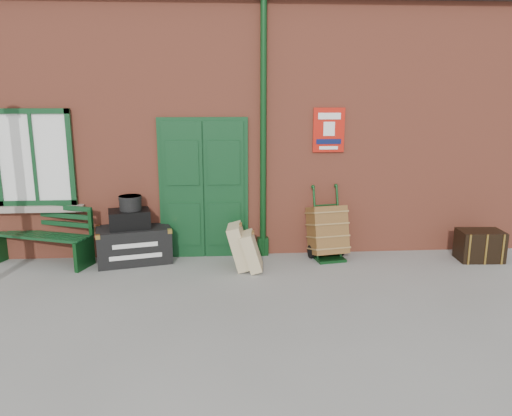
{
  "coord_description": "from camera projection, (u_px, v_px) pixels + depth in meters",
  "views": [
    {
      "loc": [
        -0.0,
        -6.42,
        2.65
      ],
      "look_at": [
        0.48,
        0.6,
        1.0
      ],
      "focal_mm": 35.0,
      "sensor_mm": 36.0,
      "label": 1
    }
  ],
  "objects": [
    {
      "name": "station_building",
      "position": [
        221.0,
        117.0,
        9.74
      ],
      "size": [
        10.3,
        4.3,
        4.36
      ],
      "color": "#AB4F37",
      "rests_on": "ground"
    },
    {
      "name": "ground",
      "position": [
        224.0,
        289.0,
        6.84
      ],
      "size": [
        80.0,
        80.0,
        0.0
      ],
      "primitive_type": "plane",
      "color": "gray",
      "rests_on": "ground"
    },
    {
      "name": "porter_trolley",
      "position": [
        327.0,
        231.0,
        8.05
      ],
      "size": [
        0.65,
        0.69,
        1.16
      ],
      "rotation": [
        0.0,
        0.0,
        0.17
      ],
      "color": "#0D3514",
      "rests_on": "ground"
    },
    {
      "name": "bench",
      "position": [
        46.0,
        233.0,
        7.83
      ],
      "size": [
        1.59,
        0.97,
        0.95
      ],
      "rotation": [
        0.0,
        0.0,
        -0.35
      ],
      "color": "#0F381A",
      "rests_on": "ground"
    },
    {
      "name": "suitcase_back",
      "position": [
        239.0,
        246.0,
        7.58
      ],
      "size": [
        0.41,
        0.52,
        0.7
      ],
      "primitive_type": "cube",
      "rotation": [
        0.0,
        -0.27,
        -0.1
      ],
      "color": "tan",
      "rests_on": "ground"
    },
    {
      "name": "hatbox",
      "position": [
        130.0,
        203.0,
        7.74
      ],
      "size": [
        0.41,
        0.41,
        0.23
      ],
      "primitive_type": "cylinder",
      "rotation": [
        0.0,
        0.0,
        0.23
      ],
      "color": "black",
      "rests_on": "strongbox"
    },
    {
      "name": "suitcase_front",
      "position": [
        252.0,
        251.0,
        7.5
      ],
      "size": [
        0.38,
        0.47,
        0.61
      ],
      "primitive_type": "cube",
      "rotation": [
        0.0,
        -0.3,
        -0.1
      ],
      "color": "tan",
      "rests_on": "ground"
    },
    {
      "name": "dark_trunk",
      "position": [
        480.0,
        245.0,
        7.98
      ],
      "size": [
        0.7,
        0.48,
        0.49
      ],
      "primitive_type": "cube",
      "rotation": [
        0.0,
        0.0,
        -0.05
      ],
      "color": "black",
      "rests_on": "ground"
    },
    {
      "name": "strongbox",
      "position": [
        129.0,
        219.0,
        7.8
      ],
      "size": [
        0.71,
        0.58,
        0.28
      ],
      "primitive_type": "cube",
      "rotation": [
        0.0,
        0.0,
        0.23
      ],
      "color": "black",
      "rests_on": "houdini_trunk"
    },
    {
      "name": "houdini_trunk",
      "position": [
        134.0,
        245.0,
        7.9
      ],
      "size": [
        1.24,
        0.86,
        0.56
      ],
      "primitive_type": "cube",
      "rotation": [
        0.0,
        0.0,
        0.23
      ],
      "color": "black",
      "rests_on": "ground"
    }
  ]
}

